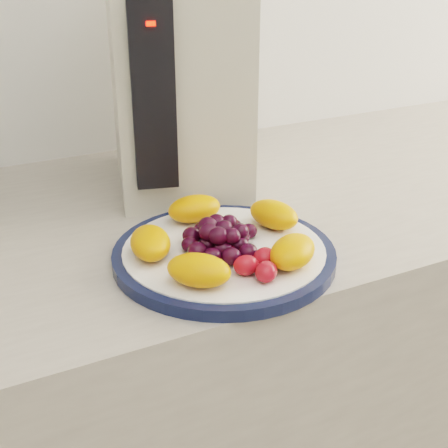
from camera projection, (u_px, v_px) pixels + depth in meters
name	position (u px, v px, depth m)	size (l,w,h in m)	color
plate_rim	(224.00, 255.00, 0.77)	(0.28, 0.28, 0.01)	#111A3A
plate_face	(224.00, 254.00, 0.77)	(0.25, 0.25, 0.02)	white
appliance_body	(177.00, 78.00, 0.95)	(0.19, 0.27, 0.34)	beige
appliance_panel	(154.00, 98.00, 0.82)	(0.06, 0.02, 0.25)	black
appliance_led	(151.00, 24.00, 0.77)	(0.01, 0.01, 0.01)	#FF0C05
fruit_plate	(224.00, 238.00, 0.76)	(0.24, 0.23, 0.04)	orange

